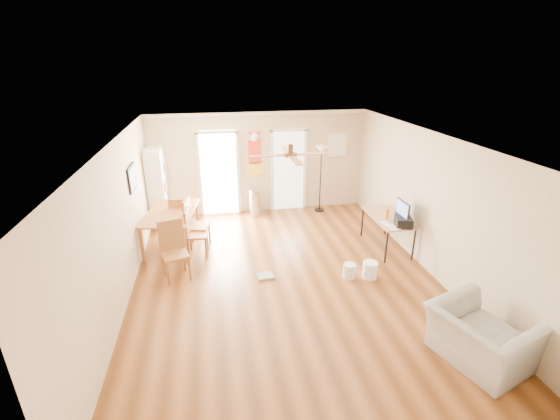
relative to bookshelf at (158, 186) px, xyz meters
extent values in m
plane|color=brown|center=(2.54, -3.15, -0.94)|extent=(7.00, 7.00, 0.00)
cube|color=red|center=(2.42, 0.33, 0.61)|extent=(0.46, 0.03, 1.10)
cube|color=white|center=(4.59, 0.32, 0.76)|extent=(0.50, 0.04, 0.60)
cube|color=black|center=(-0.18, -1.75, 0.76)|extent=(0.04, 0.66, 0.48)
cylinder|color=#A8A8AA|center=(2.38, 0.03, -0.59)|extent=(0.32, 0.32, 0.70)
cube|color=white|center=(4.74, -2.72, -0.22)|extent=(0.26, 0.47, 0.02)
cube|color=black|center=(4.99, -2.77, -0.13)|extent=(0.39, 0.43, 0.18)
cylinder|color=orange|center=(4.84, -2.34, -0.12)|extent=(0.07, 0.07, 0.22)
cylinder|color=silver|center=(3.72, -3.30, -0.80)|extent=(0.26, 0.26, 0.28)
cylinder|color=white|center=(4.09, -3.37, -0.78)|extent=(0.29, 0.29, 0.32)
cube|color=gray|center=(2.18, -3.02, -0.92)|extent=(0.32, 0.26, 0.04)
imported|color=#A4A39F|center=(4.69, -5.60, -0.56)|extent=(1.33, 1.42, 0.76)
camera|label=1|loc=(1.34, -9.07, 2.89)|focal=24.27mm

